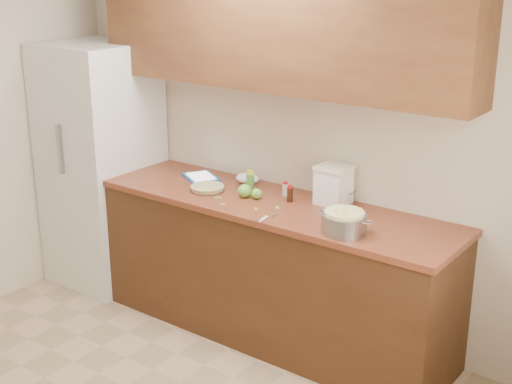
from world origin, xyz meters
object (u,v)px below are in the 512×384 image
Objects in this scene: pie at (207,188)px; colander at (344,222)px; flour_canister at (334,185)px; tablet at (201,177)px.

colander is at bearing -6.03° from pie.
flour_canister is 0.76× the size of tablet.
flour_canister is 1.01m from tablet.
colander is 1.07× the size of tablet.
colander is (1.09, -0.12, 0.04)m from pie.
pie is at bearing 173.97° from colander.
tablet is (-1.30, 0.29, -0.05)m from colander.
colander is at bearing -52.18° from flour_canister.
pie is 0.27m from tablet.
pie is 0.71× the size of tablet.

